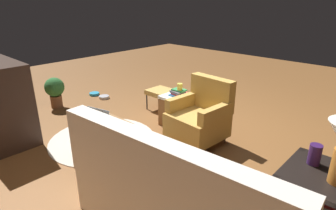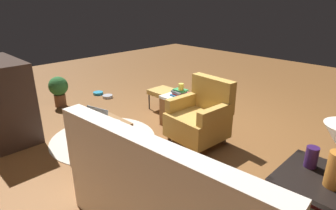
% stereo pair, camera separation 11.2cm
% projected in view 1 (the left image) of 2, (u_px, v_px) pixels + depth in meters
% --- Properties ---
extents(ground, '(12.00, 12.00, 0.00)m').
position_uv_depth(ground, '(190.00, 132.00, 4.19)').
color(ground, brown).
extents(couch, '(1.96, 0.98, 1.00)m').
position_uv_depth(couch, '(184.00, 203.00, 2.26)').
color(couch, silver).
rests_on(couch, ground).
extents(armchair, '(0.72, 0.73, 0.87)m').
position_uv_depth(armchair, '(200.00, 117.00, 3.80)').
color(armchair, '#B78C3F').
rests_on(armchair, ground).
extents(side_table, '(0.64, 0.64, 0.55)m').
position_uv_depth(side_table, '(323.00, 195.00, 2.30)').
color(side_table, black).
rests_on(side_table, ground).
extents(small_vase, '(0.10, 0.10, 0.18)m').
position_uv_depth(small_vase, '(315.00, 154.00, 2.35)').
color(small_vase, '#33194C').
rests_on(small_vase, side_table).
extents(book_stack_shelf, '(0.28, 0.22, 0.14)m').
position_uv_depth(book_stack_shelf, '(319.00, 208.00, 2.35)').
color(book_stack_shelf, '#338C4C').
rests_on(book_stack_shelf, side_table).
extents(laptop_desk, '(0.56, 0.44, 0.48)m').
position_uv_depth(laptop_desk, '(105.00, 127.00, 3.35)').
color(laptop_desk, olive).
rests_on(laptop_desk, ground).
extents(laptop, '(0.37, 0.32, 0.21)m').
position_uv_depth(laptop, '(102.00, 120.00, 3.28)').
color(laptop, silver).
rests_on(laptop, laptop_desk).
extents(wicker_hamper, '(0.45, 0.45, 0.48)m').
position_uv_depth(wicker_hamper, '(178.00, 110.00, 4.34)').
color(wicker_hamper, brown).
rests_on(wicker_hamper, ground).
extents(book_stack_hamper, '(0.22, 0.23, 0.10)m').
position_uv_depth(book_stack_hamper, '(178.00, 93.00, 4.24)').
color(book_stack_hamper, '#2D72B2').
rests_on(book_stack_hamper, wicker_hamper).
extents(yellow_mug, '(0.08, 0.08, 0.10)m').
position_uv_depth(yellow_mug, '(180.00, 87.00, 4.17)').
color(yellow_mug, '#E5D14C').
rests_on(yellow_mug, book_stack_hamper).
extents(tv_remote, '(0.08, 0.17, 0.02)m').
position_uv_depth(tv_remote, '(177.00, 92.00, 4.37)').
color(tv_remote, '#262628').
rests_on(tv_remote, wicker_hamper).
extents(ottoman, '(0.40, 0.40, 0.36)m').
position_uv_depth(ottoman, '(160.00, 92.00, 4.93)').
color(ottoman, tan).
rests_on(ottoman, ground).
extents(circular_rug, '(1.45, 1.45, 0.01)m').
position_uv_depth(circular_rug, '(103.00, 139.00, 3.96)').
color(circular_rug, beige).
rests_on(circular_rug, ground).
extents(pet_bowl_steel, '(0.20, 0.20, 0.05)m').
position_uv_depth(pet_bowl_steel, '(104.00, 97.00, 5.57)').
color(pet_bowl_steel, silver).
rests_on(pet_bowl_steel, ground).
extents(pet_bowl_teal, '(0.20, 0.20, 0.05)m').
position_uv_depth(pet_bowl_teal, '(94.00, 94.00, 5.75)').
color(pet_bowl_teal, teal).
rests_on(pet_bowl_teal, ground).
extents(potted_plant, '(0.34, 0.34, 0.55)m').
position_uv_depth(potted_plant, '(55.00, 90.00, 5.01)').
color(potted_plant, brown).
rests_on(potted_plant, ground).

